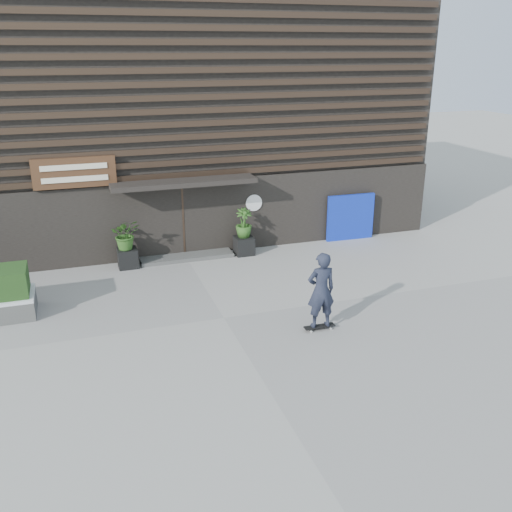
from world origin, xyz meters
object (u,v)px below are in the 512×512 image
object	(u,v)px
blue_tarp	(350,217)
skateboarder	(321,290)
planter_pot_right	(244,245)
planter_pot_left	(128,258)

from	to	relation	value
blue_tarp	skateboarder	bearing A→B (deg)	-121.59
planter_pot_right	skateboarder	world-z (taller)	skateboarder
blue_tarp	skateboarder	xyz separation A→B (m)	(-3.89, -6.04, 0.22)
planter_pot_left	planter_pot_right	world-z (taller)	same
blue_tarp	skateboarder	world-z (taller)	skateboarder
planter_pot_right	skateboarder	xyz separation A→B (m)	(0.15, -5.74, 0.74)
blue_tarp	skateboarder	size ratio (longest dim) A/B	0.88
planter_pot_right	blue_tarp	xyz separation A→B (m)	(4.04, 0.30, 0.52)
planter_pot_left	skateboarder	distance (m)	7.01
blue_tarp	skateboarder	distance (m)	7.19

